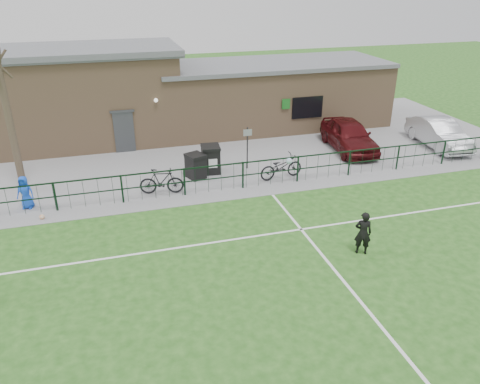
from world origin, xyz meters
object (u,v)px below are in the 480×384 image
object	(u,v)px
bicycle_d	(161,181)
spectator_child	(25,192)
wheelie_bin_left	(211,160)
bicycle_e	(281,167)
sign_post	(247,148)
wheelie_bin_right	(196,167)
car_silver	(439,133)
bare_tree	(10,121)
ball_ground	(42,217)
car_maroon	(349,135)

from	to	relation	value
bicycle_d	spectator_child	bearing A→B (deg)	99.75
wheelie_bin_left	bicycle_e	size ratio (longest dim) A/B	0.58
spectator_child	sign_post	bearing A→B (deg)	24.65
wheelie_bin_left	sign_post	size ratio (longest dim) A/B	0.59
wheelie_bin_right	car_silver	bearing A→B (deg)	-19.12
wheelie_bin_left	sign_post	bearing A→B (deg)	4.56
spectator_child	bicycle_e	bearing A→B (deg)	15.50
wheelie_bin_left	bare_tree	bearing A→B (deg)	-177.13
bare_tree	car_silver	bearing A→B (deg)	-0.75
wheelie_bin_left	spectator_child	xyz separation A→B (m)	(-7.71, -1.54, 0.07)
wheelie_bin_right	spectator_child	distance (m)	7.00
bicycle_e	ball_ground	distance (m)	10.02
bicycle_d	bicycle_e	size ratio (longest dim) A/B	0.89
sign_post	wheelie_bin_left	bearing A→B (deg)	178.85
wheelie_bin_right	bicycle_d	size ratio (longest dim) A/B	0.57
bicycle_e	bicycle_d	bearing A→B (deg)	83.01
wheelie_bin_right	bicycle_d	bearing A→B (deg)	-165.37
wheelie_bin_right	ball_ground	xyz separation A→B (m)	(-6.30, -2.23, -0.44)
bare_tree	bicycle_e	bearing A→B (deg)	-10.15
wheelie_bin_right	car_maroon	world-z (taller)	car_maroon
bicycle_e	car_silver	bearing A→B (deg)	-88.27
sign_post	car_maroon	size ratio (longest dim) A/B	0.44
ball_ground	car_silver	bearing A→B (deg)	8.25
sign_post	bicycle_d	bearing A→B (deg)	-158.59
wheelie_bin_left	car_silver	xyz separation A→B (m)	(12.32, 0.14, 0.13)
ball_ground	sign_post	bearing A→B (deg)	16.67
bicycle_e	ball_ground	bearing A→B (deg)	88.05
wheelie_bin_left	ball_ground	xyz separation A→B (m)	(-7.10, -2.68, -0.52)
bare_tree	wheelie_bin_right	xyz separation A→B (m)	(7.29, -0.85, -2.46)
bicycle_d	spectator_child	xyz separation A→B (m)	(-5.23, 0.14, 0.11)
wheelie_bin_left	wheelie_bin_right	world-z (taller)	wheelie_bin_left
wheelie_bin_left	ball_ground	world-z (taller)	wheelie_bin_left
bicycle_d	wheelie_bin_left	bearing A→B (deg)	-44.40
wheelie_bin_right	car_silver	distance (m)	13.13
bare_tree	sign_post	xyz separation A→B (m)	(9.82, -0.44, -1.98)
bare_tree	wheelie_bin_right	size ratio (longest dim) A/B	5.82
sign_post	ball_ground	bearing A→B (deg)	-163.33
bare_tree	sign_post	distance (m)	10.03
sign_post	bicycle_d	xyz separation A→B (m)	(-4.21, -1.65, -0.45)
wheelie_bin_right	ball_ground	world-z (taller)	wheelie_bin_right
car_silver	ball_ground	xyz separation A→B (m)	(-19.42, -2.81, -0.64)
bicycle_e	bare_tree	bearing A→B (deg)	71.45
car_maroon	spectator_child	size ratio (longest dim) A/B	3.47
bicycle_d	bicycle_e	world-z (taller)	bicycle_d
car_maroon	spectator_child	distance (m)	15.45
wheelie_bin_left	bicycle_d	world-z (taller)	wheelie_bin_left
car_maroon	bicycle_d	bearing A→B (deg)	-159.05
ball_ground	spectator_child	bearing A→B (deg)	118.28
sign_post	bare_tree	bearing A→B (deg)	177.46
sign_post	car_silver	size ratio (longest dim) A/B	0.46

